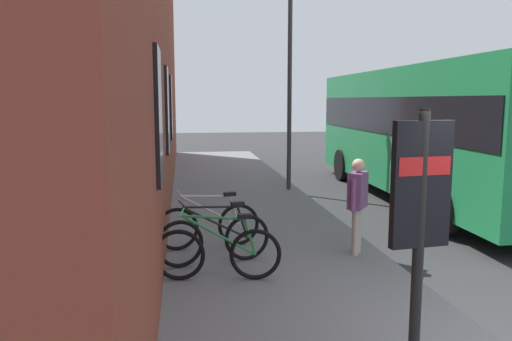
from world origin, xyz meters
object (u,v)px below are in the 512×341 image
(city_bus, at_px, (426,126))
(street_lamp, at_px, (290,70))
(bicycle_by_door, at_px, (215,239))
(bicycle_end_of_row, at_px, (218,253))
(bicycle_far_end, at_px, (209,225))
(transit_info_sign, at_px, (420,202))
(pedestrian_near_bus, at_px, (358,196))

(city_bus, distance_m, street_lamp, 3.87)
(bicycle_by_door, distance_m, city_bus, 7.59)
(bicycle_by_door, height_order, city_bus, city_bus)
(bicycle_by_door, height_order, street_lamp, street_lamp)
(bicycle_end_of_row, height_order, street_lamp, street_lamp)
(bicycle_far_end, relative_size, street_lamp, 0.32)
(bicycle_end_of_row, relative_size, transit_info_sign, 0.74)
(bicycle_end_of_row, bearing_deg, street_lamp, -19.74)
(bicycle_far_end, distance_m, city_bus, 7.12)
(bicycle_end_of_row, height_order, bicycle_far_end, same)
(city_bus, bearing_deg, bicycle_by_door, 129.55)
(street_lamp, bearing_deg, bicycle_far_end, 154.70)
(city_bus, height_order, street_lamp, street_lamp)
(bicycle_end_of_row, bearing_deg, pedestrian_near_bus, -69.21)
(bicycle_by_door, bearing_deg, city_bus, -50.45)
(bicycle_end_of_row, distance_m, transit_info_sign, 3.33)
(bicycle_far_end, height_order, transit_info_sign, transit_info_sign)
(bicycle_end_of_row, relative_size, city_bus, 0.17)
(bicycle_end_of_row, relative_size, pedestrian_near_bus, 1.14)
(bicycle_far_end, bearing_deg, pedestrian_near_bus, -106.30)
(bicycle_by_door, distance_m, pedestrian_near_bus, 2.37)
(pedestrian_near_bus, xyz_separation_m, street_lamp, (5.96, -0.16, 2.33))
(bicycle_by_door, bearing_deg, street_lamp, -21.81)
(bicycle_by_door, bearing_deg, bicycle_end_of_row, 179.97)
(transit_info_sign, height_order, city_bus, city_bus)
(bicycle_end_of_row, xyz_separation_m, transit_info_sign, (-2.68, -1.57, 1.21))
(pedestrian_near_bus, bearing_deg, bicycle_by_door, 94.17)
(pedestrian_near_bus, bearing_deg, transit_info_sign, 168.47)
(city_bus, bearing_deg, street_lamp, 67.35)
(transit_info_sign, relative_size, pedestrian_near_bus, 1.55)
(bicycle_by_door, distance_m, transit_info_sign, 3.92)
(pedestrian_near_bus, bearing_deg, street_lamp, -1.49)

